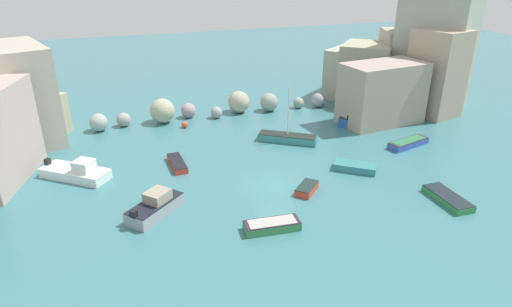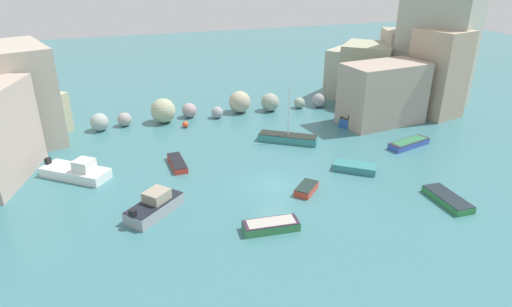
{
  "view_description": "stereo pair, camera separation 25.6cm",
  "coord_description": "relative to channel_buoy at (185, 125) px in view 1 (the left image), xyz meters",
  "views": [
    {
      "loc": [
        -11.72,
        -28.36,
        16.63
      ],
      "look_at": [
        0.0,
        4.45,
        1.0
      ],
      "focal_mm": 30.74,
      "sensor_mm": 36.0,
      "label": 1
    },
    {
      "loc": [
        -11.48,
        -28.44,
        16.63
      ],
      "look_at": [
        0.0,
        4.45,
        1.0
      ],
      "focal_mm": 30.74,
      "sensor_mm": 36.0,
      "label": 2
    }
  ],
  "objects": [
    {
      "name": "moored_boat_1",
      "position": [
        8.76,
        -7.32,
        0.07
      ],
      "size": [
        5.53,
        4.48,
        5.54
      ],
      "rotation": [
        0.0,
        0.0,
        5.67
      ],
      "color": "teal",
      "rests_on": "cove_water"
    },
    {
      "name": "cliff_headland_right",
      "position": [
        26.54,
        -0.46,
        4.07
      ],
      "size": [
        19.67,
        17.86,
        13.0
      ],
      "color": "tan",
      "rests_on": "ground"
    },
    {
      "name": "moored_boat_2",
      "position": [
        -5.29,
        -16.42,
        0.29
      ],
      "size": [
        4.49,
        4.23,
        1.68
      ],
      "rotation": [
        0.0,
        0.0,
        0.72
      ],
      "color": "#91989D",
      "rests_on": "cove_water"
    },
    {
      "name": "moored_boat_8",
      "position": [
        11.68,
        -15.1,
        -0.03
      ],
      "size": [
        3.68,
        3.36,
        0.62
      ],
      "rotation": [
        0.0,
        0.0,
        5.61
      ],
      "color": "teal",
      "rests_on": "cove_water"
    },
    {
      "name": "cove_water",
      "position": [
        4.14,
        -15.5,
        -0.34
      ],
      "size": [
        160.0,
        160.0,
        0.0
      ],
      "primitive_type": "plane",
      "color": "#3B747B",
      "rests_on": "ground"
    },
    {
      "name": "rock_breakwater",
      "position": [
        4.02,
        2.41,
        0.74
      ],
      "size": [
        30.16,
        3.39,
        2.68
      ],
      "color": "#9CA6A1",
      "rests_on": "ground"
    },
    {
      "name": "moored_boat_9",
      "position": [
        -2.46,
        -9.15,
        -0.08
      ],
      "size": [
        1.23,
        3.72,
        0.52
      ],
      "rotation": [
        0.0,
        0.0,
        4.74
      ],
      "color": "red",
      "rests_on": "cove_water"
    },
    {
      "name": "moored_boat_0",
      "position": [
        19.3,
        -12.22,
        -0.02
      ],
      "size": [
        4.66,
        2.37,
        0.63
      ],
      "rotation": [
        0.0,
        0.0,
        3.38
      ],
      "color": "#3854B1",
      "rests_on": "cove_water"
    },
    {
      "name": "moored_boat_6",
      "position": [
        6.17,
        -17.11,
        -0.05
      ],
      "size": [
        2.49,
        2.46,
        0.58
      ],
      "rotation": [
        0.0,
        0.0,
        0.77
      ],
      "color": "#D03F2B",
      "rests_on": "cove_water"
    },
    {
      "name": "moored_boat_7",
      "position": [
        -10.66,
        -8.61,
        0.2
      ],
      "size": [
        5.75,
        5.2,
        1.71
      ],
      "rotation": [
        0.0,
        0.0,
        5.6
      ],
      "color": "white",
      "rests_on": "cove_water"
    },
    {
      "name": "moored_boat_4",
      "position": [
        18.44,
        -3.95,
        0.32
      ],
      "size": [
        5.87,
        5.99,
        1.72
      ],
      "rotation": [
        0.0,
        0.0,
        0.81
      ],
      "color": "#2959AF",
      "rests_on": "cove_water"
    },
    {
      "name": "moored_boat_3",
      "position": [
        15.4,
        -21.97,
        -0.08
      ],
      "size": [
        1.68,
        4.06,
        0.54
      ],
      "rotation": [
        0.0,
        0.0,
        4.68
      ],
      "color": "#308243",
      "rests_on": "cove_water"
    },
    {
      "name": "moored_boat_5",
      "position": [
        1.71,
        -21.03,
        -0.0
      ],
      "size": [
        3.85,
        1.67,
        0.65
      ],
      "rotation": [
        0.0,
        0.0,
        6.19
      ],
      "color": "#39824A",
      "rests_on": "cove_water"
    },
    {
      "name": "channel_buoy",
      "position": [
        0.0,
        0.0,
        0.0
      ],
      "size": [
        0.68,
        0.68,
        0.68
      ],
      "primitive_type": "sphere",
      "color": "#E04C28",
      "rests_on": "cove_water"
    }
  ]
}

